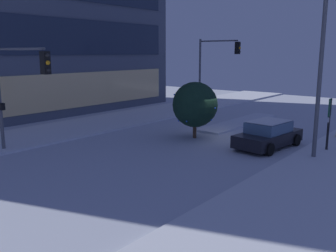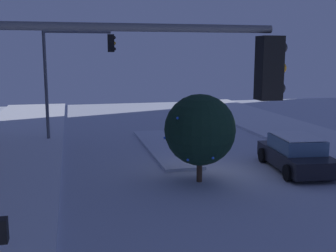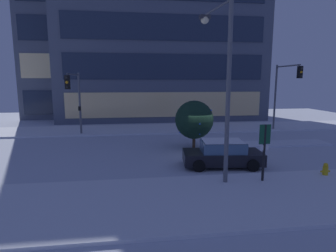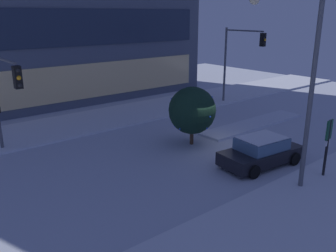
{
  "view_description": "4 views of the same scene",
  "coord_description": "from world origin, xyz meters",
  "px_view_note": "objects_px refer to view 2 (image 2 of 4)",
  "views": [
    {
      "loc": [
        -18.77,
        -12.22,
        5.13
      ],
      "look_at": [
        -2.06,
        1.35,
        0.85
      ],
      "focal_mm": 39.57,
      "sensor_mm": 36.0,
      "label": 1
    },
    {
      "loc": [
        -15.64,
        5.24,
        4.93
      ],
      "look_at": [
        0.68,
        1.43,
        2.03
      ],
      "focal_mm": 44.88,
      "sensor_mm": 36.0,
      "label": 2
    },
    {
      "loc": [
        -5.0,
        -18.51,
        4.79
      ],
      "look_at": [
        -2.19,
        2.44,
        1.31
      ],
      "focal_mm": 29.35,
      "sensor_mm": 36.0,
      "label": 3
    },
    {
      "loc": [
        -14.35,
        -14.22,
        7.36
      ],
      "look_at": [
        -1.65,
        1.33,
        1.12
      ],
      "focal_mm": 38.6,
      "sensor_mm": 36.0,
      "label": 4
    }
  ],
  "objects_px": {
    "car_near": "(296,154)",
    "traffic_light_corner_far_right": "(73,63)",
    "decorated_tree_median": "(200,130)",
    "traffic_light_corner_far_left": "(113,129)",
    "fire_hydrant": "(293,139)"
  },
  "relations": [
    {
      "from": "car_near",
      "to": "traffic_light_corner_far_left",
      "type": "height_order",
      "value": "traffic_light_corner_far_left"
    },
    {
      "from": "decorated_tree_median",
      "to": "traffic_light_corner_far_right",
      "type": "bearing_deg",
      "value": 25.71
    },
    {
      "from": "car_near",
      "to": "traffic_light_corner_far_right",
      "type": "height_order",
      "value": "traffic_light_corner_far_right"
    },
    {
      "from": "traffic_light_corner_far_left",
      "to": "traffic_light_corner_far_right",
      "type": "distance_m",
      "value": 18.36
    },
    {
      "from": "decorated_tree_median",
      "to": "traffic_light_corner_far_left",
      "type": "bearing_deg",
      "value": 154.93
    },
    {
      "from": "car_near",
      "to": "decorated_tree_median",
      "type": "relative_size",
      "value": 1.35
    },
    {
      "from": "traffic_light_corner_far_right",
      "to": "fire_hydrant",
      "type": "xyz_separation_m",
      "value": [
        -4.28,
        -11.48,
        -4.01
      ]
    },
    {
      "from": "traffic_light_corner_far_left",
      "to": "fire_hydrant",
      "type": "height_order",
      "value": "traffic_light_corner_far_left"
    },
    {
      "from": "traffic_light_corner_far_left",
      "to": "traffic_light_corner_far_right",
      "type": "height_order",
      "value": "traffic_light_corner_far_right"
    },
    {
      "from": "traffic_light_corner_far_left",
      "to": "traffic_light_corner_far_right",
      "type": "xyz_separation_m",
      "value": [
        18.35,
        0.35,
        0.55
      ]
    },
    {
      "from": "traffic_light_corner_far_right",
      "to": "decorated_tree_median",
      "type": "distance_m",
      "value": 10.7
    },
    {
      "from": "traffic_light_corner_far_left",
      "to": "car_near",
      "type": "bearing_deg",
      "value": 47.78
    },
    {
      "from": "traffic_light_corner_far_right",
      "to": "traffic_light_corner_far_left",
      "type": "bearing_deg",
      "value": -88.91
    },
    {
      "from": "car_near",
      "to": "decorated_tree_median",
      "type": "distance_m",
      "value": 4.72
    },
    {
      "from": "decorated_tree_median",
      "to": "car_near",
      "type": "bearing_deg",
      "value": -82.19
    }
  ]
}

